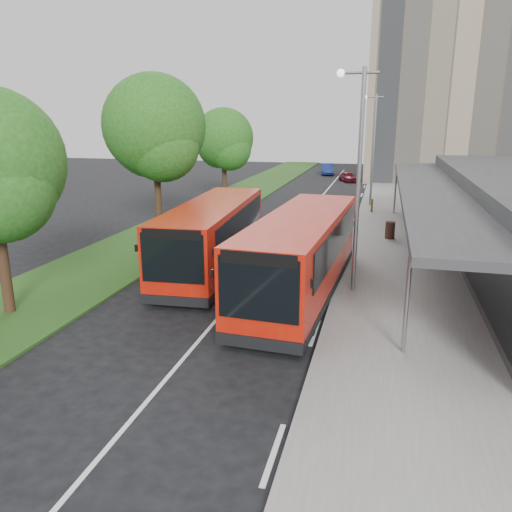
% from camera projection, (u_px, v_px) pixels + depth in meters
% --- Properties ---
extents(ground, '(120.00, 120.00, 0.00)m').
position_uv_depth(ground, '(232.00, 302.00, 18.18)').
color(ground, black).
rests_on(ground, ground).
extents(pavement, '(5.00, 80.00, 0.15)m').
position_uv_depth(pavement, '(395.00, 212.00, 35.42)').
color(pavement, gray).
rests_on(pavement, ground).
extents(grass_verge, '(5.00, 80.00, 0.10)m').
position_uv_depth(grass_verge, '(221.00, 204.00, 38.52)').
color(grass_verge, '#1F4A18').
rests_on(grass_verge, ground).
extents(lane_centre_line, '(0.12, 70.00, 0.01)m').
position_uv_depth(lane_centre_line, '(300.00, 222.00, 32.19)').
color(lane_centre_line, silver).
rests_on(lane_centre_line, ground).
extents(kerb_dashes, '(0.12, 56.00, 0.01)m').
position_uv_depth(kerb_dashes, '(355.00, 213.00, 35.14)').
color(kerb_dashes, silver).
rests_on(kerb_dashes, ground).
extents(office_block, '(22.00, 12.00, 18.00)m').
position_uv_depth(office_block, '(478.00, 93.00, 51.70)').
color(office_block, tan).
rests_on(office_block, ground).
extents(tree_mid, '(5.50, 5.50, 8.83)m').
position_uv_depth(tree_mid, '(155.00, 133.00, 26.79)').
color(tree_mid, '#312113').
rests_on(tree_mid, ground).
extents(tree_far, '(4.56, 4.56, 7.30)m').
position_uv_depth(tree_far, '(224.00, 142.00, 38.26)').
color(tree_far, '#312113').
rests_on(tree_far, ground).
extents(lamp_post_near, '(1.44, 0.28, 8.00)m').
position_uv_depth(lamp_post_near, '(357.00, 169.00, 17.81)').
color(lamp_post_near, gray).
rests_on(lamp_post_near, pavement).
extents(lamp_post_far, '(1.44, 0.28, 8.00)m').
position_uv_depth(lamp_post_far, '(373.00, 143.00, 36.50)').
color(lamp_post_far, gray).
rests_on(lamp_post_far, pavement).
extents(bus_main, '(3.34, 10.90, 3.05)m').
position_uv_depth(bus_main, '(301.00, 255.00, 18.46)').
color(bus_main, red).
rests_on(bus_main, ground).
extents(bus_second, '(3.31, 10.52, 2.94)m').
position_uv_depth(bus_second, '(213.00, 236.00, 21.71)').
color(bus_second, red).
rests_on(bus_second, ground).
extents(litter_bin, '(0.65, 0.65, 0.93)m').
position_uv_depth(litter_bin, '(390.00, 230.00, 27.03)').
color(litter_bin, '#3D2219').
rests_on(litter_bin, pavement).
extents(bollard, '(0.18, 0.18, 0.91)m').
position_uv_depth(bollard, '(372.00, 206.00, 34.71)').
color(bollard, orange).
rests_on(bollard, pavement).
extents(car_near, '(2.32, 3.33, 1.05)m').
position_uv_depth(car_near, '(348.00, 177.00, 52.82)').
color(car_near, '#570C18').
rests_on(car_near, ground).
extents(car_far, '(1.94, 4.13, 1.31)m').
position_uv_depth(car_far, '(328.00, 169.00, 59.56)').
color(car_far, navy).
rests_on(car_far, ground).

